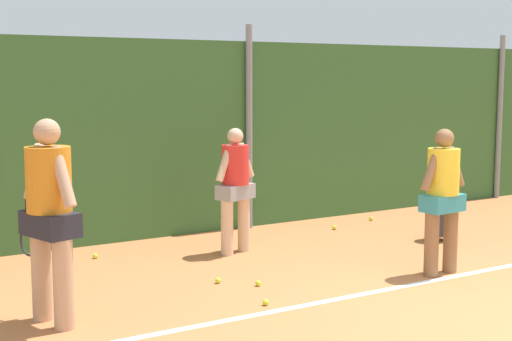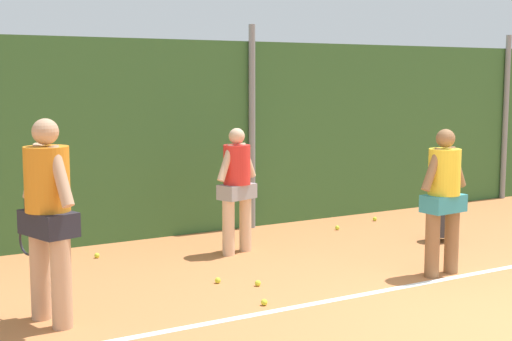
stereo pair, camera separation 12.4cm
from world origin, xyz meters
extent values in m
plane|color=#C67542|center=(0.00, 1.58, 0.00)|extent=(29.36, 29.36, 0.00)
cube|color=#386633|center=(0.00, 5.38, 1.41)|extent=(19.08, 0.25, 2.82)
cylinder|color=gray|center=(0.00, 5.21, 1.53)|extent=(0.10, 0.10, 3.07)
cylinder|color=gray|center=(5.50, 5.21, 1.53)|extent=(0.10, 0.10, 3.07)
cube|color=white|center=(0.00, 1.58, 0.00)|extent=(13.94, 0.10, 0.01)
cylinder|color=#8C603D|center=(0.73, 1.76, 0.37)|extent=(0.17, 0.17, 0.75)
cylinder|color=#8C603D|center=(0.39, 1.73, 0.37)|extent=(0.17, 0.17, 0.75)
cube|color=teal|center=(0.56, 1.75, 0.85)|extent=(0.52, 0.33, 0.20)
cylinder|color=yellow|center=(0.56, 1.75, 1.21)|extent=(0.37, 0.37, 0.53)
sphere|color=#8C603D|center=(0.56, 1.75, 1.60)|extent=(0.22, 0.22, 0.22)
cylinder|color=#8C603D|center=(0.77, 1.77, 1.25)|extent=(0.30, 0.12, 0.50)
cylinder|color=#8C603D|center=(0.35, 1.73, 1.25)|extent=(0.30, 0.12, 0.50)
cylinder|color=tan|center=(-3.76, 2.15, 0.42)|extent=(0.19, 0.19, 0.84)
cylinder|color=tan|center=(-3.86, 2.51, 0.42)|extent=(0.19, 0.19, 0.84)
cube|color=#23232D|center=(-3.81, 2.33, 0.95)|extent=(0.47, 0.63, 0.22)
cylinder|color=orange|center=(-3.81, 2.33, 1.36)|extent=(0.41, 0.41, 0.60)
sphere|color=tan|center=(-3.81, 2.33, 1.80)|extent=(0.24, 0.24, 0.24)
cylinder|color=tan|center=(-3.74, 2.11, 1.41)|extent=(0.18, 0.33, 0.57)
cylinder|color=tan|center=(-3.87, 2.56, 1.41)|extent=(0.18, 0.33, 0.57)
cylinder|color=black|center=(-3.94, 2.63, 1.01)|extent=(0.03, 0.03, 0.28)
torus|color=#26262B|center=(-3.94, 2.63, 0.74)|extent=(0.10, 0.28, 0.28)
cylinder|color=beige|center=(-0.83, 3.94, 0.36)|extent=(0.16, 0.16, 0.72)
cylinder|color=beige|center=(-1.13, 3.84, 0.36)|extent=(0.16, 0.16, 0.72)
cube|color=#99999E|center=(-0.98, 3.89, 0.81)|extent=(0.54, 0.41, 0.19)
cylinder|color=red|center=(-0.98, 3.89, 1.17)|extent=(0.35, 0.35, 0.51)
sphere|color=beige|center=(-0.98, 3.89, 1.54)|extent=(0.21, 0.21, 0.21)
cylinder|color=beige|center=(-0.79, 3.95, 1.20)|extent=(0.28, 0.16, 0.49)
cylinder|color=beige|center=(-1.17, 3.83, 1.20)|extent=(0.28, 0.16, 0.49)
cylinder|color=#2D2D33|center=(1.84, 3.07, 0.29)|extent=(0.36, 0.36, 0.42)
cylinder|color=#2D2D33|center=(1.96, 3.07, 0.04)|extent=(0.02, 0.02, 0.08)
cylinder|color=#2D2D33|center=(1.71, 3.07, 0.04)|extent=(0.02, 0.02, 0.08)
cylinder|color=#2D2D33|center=(1.84, 3.20, 0.04)|extent=(0.02, 0.02, 0.08)
sphere|color=#CCDB33|center=(1.88, 3.10, 0.48)|extent=(0.07, 0.07, 0.07)
sphere|color=#CCDB33|center=(1.79, 3.05, 0.48)|extent=(0.07, 0.07, 0.07)
sphere|color=#CCDB33|center=(-2.66, 4.54, 0.03)|extent=(0.07, 0.07, 0.07)
sphere|color=#CCDB33|center=(1.96, 4.67, 0.03)|extent=(0.07, 0.07, 0.07)
sphere|color=#CCDB33|center=(-1.82, 1.79, 0.03)|extent=(0.07, 0.07, 0.07)
sphere|color=#CCDB33|center=(-1.52, 2.42, 0.03)|extent=(0.07, 0.07, 0.07)
sphere|color=#CCDB33|center=(-1.85, 2.74, 0.03)|extent=(0.07, 0.07, 0.07)
sphere|color=#CCDB33|center=(1.02, 4.41, 0.03)|extent=(0.07, 0.07, 0.07)
camera|label=1|loc=(-5.58, -4.29, 2.29)|focal=51.33mm
camera|label=2|loc=(-5.47, -4.35, 2.29)|focal=51.33mm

